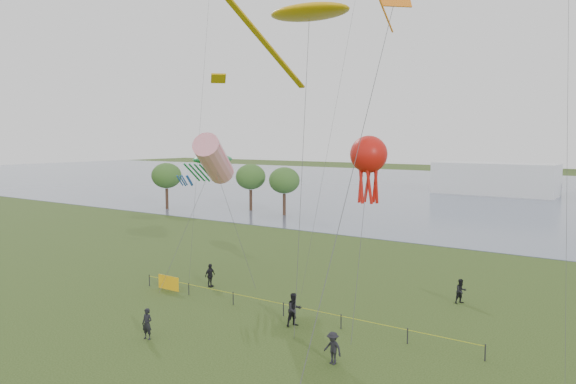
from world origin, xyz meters
The scene contains 14 objects.
lake centered at (0.00, 100.00, 0.02)m, with size 400.00×120.00×0.08m, color slate.
pavilion_left centered at (-12.00, 95.00, 3.00)m, with size 22.00×8.00×6.00m, color white.
trees centered at (-36.91, 48.06, 4.99)m, with size 22.66×10.40×6.99m.
fence centered at (-8.84, 13.40, 0.55)m, with size 24.07×0.07×1.05m.
spectator_a centered at (-1.16, 12.28, 0.97)m, with size 0.94×0.73×1.93m, color black.
spectator_b centered at (3.40, 8.87, 0.79)m, with size 1.02×0.59×1.58m, color black.
spectator_c centered at (-10.96, 15.80, 0.85)m, with size 1.00×0.41×1.70m, color black.
spectator_f centered at (-6.45, 6.03, 0.84)m, with size 0.62×0.40×1.69m, color black.
spectator_g centered at (5.26, 22.19, 0.81)m, with size 0.79×0.61×1.62m, color black.
kite_stingray centered at (-1.83, 14.69, 18.05)m, with size 5.14×10.08×18.53m.
kite_windsock centered at (-11.88, 17.36, 9.19)m, with size 6.27×5.26×11.18m.
kite_creature centered at (-14.51, 20.07, 9.00)m, with size 2.92×9.64×9.43m.
kite_octopus centered at (1.44, 16.23, 9.74)m, with size 2.58×5.76×10.92m.
kite_delta centered at (5.84, 9.30, 16.11)m, with size 2.81×13.13×17.71m.
Camera 1 is at (16.51, -13.59, 10.82)m, focal length 35.00 mm.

